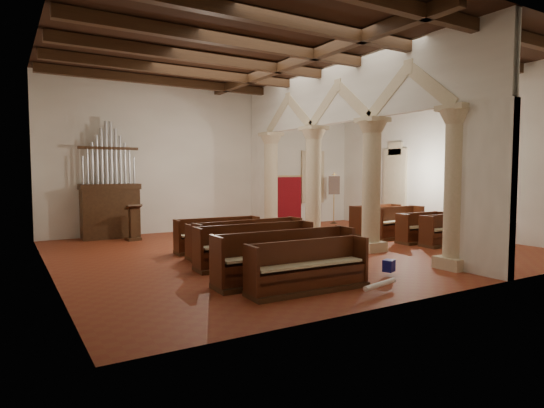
% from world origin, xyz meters
% --- Properties ---
extents(floor, '(14.00, 14.00, 0.00)m').
position_xyz_m(floor, '(0.00, 0.00, 0.00)').
color(floor, brown).
rests_on(floor, ground).
extents(ceiling, '(14.00, 14.00, 0.00)m').
position_xyz_m(ceiling, '(0.00, 0.00, 6.00)').
color(ceiling, black).
rests_on(ceiling, wall_back).
extents(wall_back, '(14.00, 0.02, 6.00)m').
position_xyz_m(wall_back, '(0.00, 6.00, 3.00)').
color(wall_back, white).
rests_on(wall_back, floor).
extents(wall_front, '(14.00, 0.02, 6.00)m').
position_xyz_m(wall_front, '(0.00, -6.00, 3.00)').
color(wall_front, white).
rests_on(wall_front, floor).
extents(wall_left, '(0.02, 12.00, 6.00)m').
position_xyz_m(wall_left, '(-7.00, 0.00, 3.00)').
color(wall_left, white).
rests_on(wall_left, floor).
extents(wall_right, '(0.02, 12.00, 6.00)m').
position_xyz_m(wall_right, '(7.00, 0.00, 3.00)').
color(wall_right, white).
rests_on(wall_right, floor).
extents(ceiling_beams, '(13.80, 11.80, 0.30)m').
position_xyz_m(ceiling_beams, '(0.00, 0.00, 5.82)').
color(ceiling_beams, '#3E2714').
rests_on(ceiling_beams, wall_back).
extents(arcade, '(0.90, 11.90, 6.00)m').
position_xyz_m(arcade, '(1.80, 0.00, 3.56)').
color(arcade, beige).
rests_on(arcade, floor).
extents(window_right_a, '(0.03, 1.00, 2.20)m').
position_xyz_m(window_right_a, '(6.98, -1.50, 2.20)').
color(window_right_a, '#306C51').
rests_on(window_right_a, wall_right).
extents(window_right_b, '(0.03, 1.00, 2.20)m').
position_xyz_m(window_right_b, '(6.98, 2.50, 2.20)').
color(window_right_b, '#306C51').
rests_on(window_right_b, wall_right).
extents(window_back, '(1.00, 0.03, 2.20)m').
position_xyz_m(window_back, '(5.00, 5.98, 2.20)').
color(window_back, '#306C51').
rests_on(window_back, wall_back).
extents(pipe_organ, '(2.10, 0.85, 4.40)m').
position_xyz_m(pipe_organ, '(-4.50, 5.50, 1.37)').
color(pipe_organ, '#3E2714').
rests_on(pipe_organ, floor).
extents(lectern, '(0.56, 0.57, 1.30)m').
position_xyz_m(lectern, '(-3.94, 4.47, 0.54)').
color(lectern, '#3D2813').
rests_on(lectern, floor).
extents(dossal_curtain, '(1.80, 0.07, 2.17)m').
position_xyz_m(dossal_curtain, '(3.50, 5.92, 1.17)').
color(dossal_curtain, maroon).
rests_on(dossal_curtain, floor).
extents(processional_banner, '(0.52, 0.67, 2.42)m').
position_xyz_m(processional_banner, '(5.57, 5.01, 0.80)').
color(processional_banner, '#3E2714').
rests_on(processional_banner, floor).
extents(hymnal_box_a, '(0.34, 0.32, 0.28)m').
position_xyz_m(hymnal_box_a, '(-0.18, -4.22, 0.24)').
color(hymnal_box_a, navy).
rests_on(hymnal_box_a, floor).
extents(hymnal_box_b, '(0.38, 0.31, 0.36)m').
position_xyz_m(hymnal_box_b, '(-1.71, -3.40, 0.28)').
color(hymnal_box_b, '#151B93').
rests_on(hymnal_box_b, floor).
extents(hymnal_box_c, '(0.42, 0.37, 0.37)m').
position_xyz_m(hymnal_box_c, '(-0.68, 0.23, 0.28)').
color(hymnal_box_c, '#163E9A').
rests_on(hymnal_box_c, floor).
extents(tube_heater_a, '(1.04, 0.35, 0.10)m').
position_xyz_m(tube_heater_a, '(-1.41, -5.20, 0.16)').
color(tube_heater_a, silver).
rests_on(tube_heater_a, floor).
extents(tube_heater_b, '(0.96, 0.48, 0.10)m').
position_xyz_m(tube_heater_b, '(-3.21, -3.98, 0.16)').
color(tube_heater_b, silver).
rests_on(tube_heater_b, floor).
extents(nave_pew_0, '(2.69, 0.77, 1.04)m').
position_xyz_m(nave_pew_0, '(-2.61, -4.40, 0.34)').
color(nave_pew_0, '#3E2714').
rests_on(nave_pew_0, floor).
extents(nave_pew_1, '(3.38, 0.84, 1.13)m').
position_xyz_m(nave_pew_1, '(-2.57, -3.50, 0.37)').
color(nave_pew_1, '#3E2714').
rests_on(nave_pew_1, floor).
extents(nave_pew_2, '(2.53, 0.77, 0.95)m').
position_xyz_m(nave_pew_2, '(-1.97, -2.73, 0.31)').
color(nave_pew_2, '#3E2714').
rests_on(nave_pew_2, floor).
extents(nave_pew_3, '(3.21, 0.85, 1.09)m').
position_xyz_m(nave_pew_3, '(-2.34, -1.67, 0.36)').
color(nave_pew_3, '#3E2714').
rests_on(nave_pew_3, floor).
extents(nave_pew_4, '(3.30, 0.90, 1.08)m').
position_xyz_m(nave_pew_4, '(-1.97, -0.65, 0.35)').
color(nave_pew_4, '#3E2714').
rests_on(nave_pew_4, floor).
extents(nave_pew_5, '(2.55, 0.76, 0.99)m').
position_xyz_m(nave_pew_5, '(-2.29, -0.01, 0.33)').
color(nave_pew_5, '#3E2714').
rests_on(nave_pew_5, floor).
extents(nave_pew_6, '(2.64, 0.80, 1.03)m').
position_xyz_m(nave_pew_6, '(-2.26, 0.88, 0.34)').
color(nave_pew_6, '#3E2714').
rests_on(nave_pew_6, floor).
extents(aisle_pew_0, '(2.10, 0.76, 1.03)m').
position_xyz_m(aisle_pew_0, '(4.76, -2.02, 0.35)').
color(aisle_pew_0, '#3E2714').
rests_on(aisle_pew_0, floor).
extents(aisle_pew_1, '(1.93, 0.76, 1.04)m').
position_xyz_m(aisle_pew_1, '(4.52, -1.14, 0.35)').
color(aisle_pew_1, '#3E2714').
rests_on(aisle_pew_1, floor).
extents(aisle_pew_2, '(2.40, 0.93, 1.15)m').
position_xyz_m(aisle_pew_2, '(4.58, 0.07, 0.39)').
color(aisle_pew_2, '#3E2714').
rests_on(aisle_pew_2, floor).
extents(aisle_pew_3, '(2.31, 0.90, 1.14)m').
position_xyz_m(aisle_pew_3, '(4.71, 1.31, 0.38)').
color(aisle_pew_3, '#3E2714').
rests_on(aisle_pew_3, floor).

